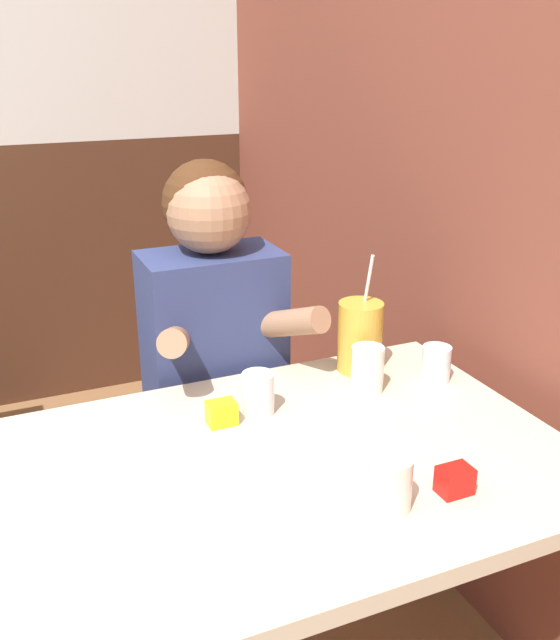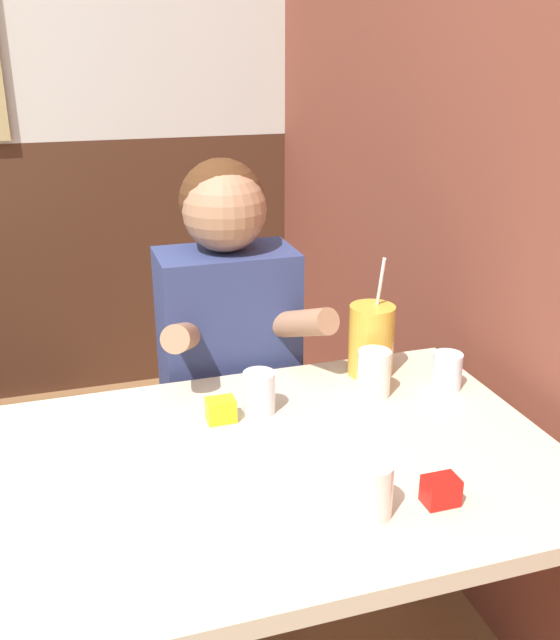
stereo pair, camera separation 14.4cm
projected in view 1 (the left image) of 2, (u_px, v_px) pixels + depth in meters
The scene contains 10 objects.
brick_wall_right at pixel (383, 86), 2.08m from camera, with size 0.08×4.26×2.70m.
main_table at pixel (288, 485), 1.39m from camera, with size 1.10×0.77×0.72m.
person_seated at pixel (215, 384), 1.85m from camera, with size 0.42×0.41×1.21m.
cocktail_pitcher at pixel (360, 336), 1.71m from camera, with size 0.11×0.11×0.29m.
glass_near_pitcher at pixel (258, 393), 1.52m from camera, with size 0.07×0.07×0.09m.
glass_center at pixel (367, 369), 1.61m from camera, with size 0.07×0.07×0.11m.
glass_far_side at pixel (390, 483), 1.20m from camera, with size 0.08×0.08×0.10m.
glass_by_brick at pixel (436, 364), 1.67m from camera, with size 0.07×0.07×0.09m.
condiment_ketchup at pixel (455, 480), 1.25m from camera, with size 0.06×0.04×0.05m.
condiment_mustard at pixel (222, 413), 1.48m from camera, with size 0.06×0.04×0.05m.
Camera 1 is at (0.04, -0.75, 1.46)m, focal length 40.00 mm.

